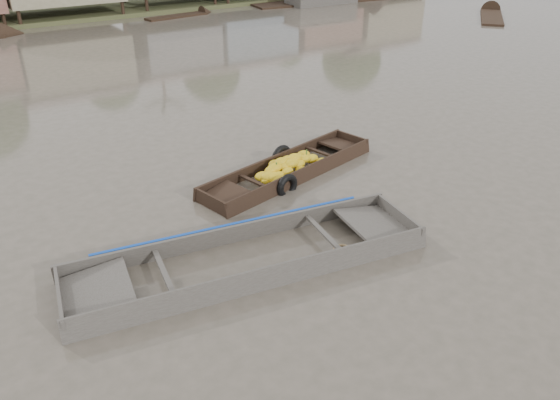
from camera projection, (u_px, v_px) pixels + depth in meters
ground at (319, 251)px, 10.86m from camera, size 120.00×120.00×0.00m
banana_boat at (288, 170)px, 13.89m from camera, size 5.41×2.37×0.75m
viewer_boat at (250, 261)px, 10.48m from camera, size 7.15×2.94×0.56m
distant_boats at (264, 8)px, 35.51m from camera, size 48.09×14.71×1.38m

